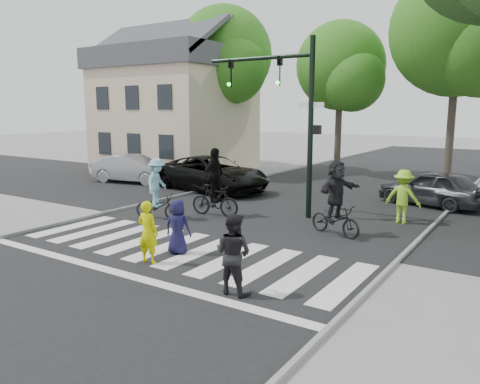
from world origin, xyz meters
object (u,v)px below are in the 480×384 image
object	(u,v)px
traffic_signal	(288,102)
car_silver	(133,169)
cyclist_left	(157,193)
cyclist_right	(336,202)
pedestrian_adult	(233,254)
car_grey	(432,188)
pedestrian_child	(178,227)
car_suv	(213,174)
cyclist_mid	(215,188)
pedestrian_woman	(148,232)

from	to	relation	value
traffic_signal	car_silver	distance (m)	10.67
cyclist_left	cyclist_right	size ratio (longest dim) A/B	0.93
pedestrian_adult	car_grey	size ratio (longest dim) A/B	0.41
car_grey	pedestrian_child	bearing A→B (deg)	-5.70
car_suv	car_grey	xyz separation A→B (m)	(9.08, 1.88, -0.10)
car_grey	traffic_signal	bearing A→B (deg)	-24.49
car_silver	car_grey	size ratio (longest dim) A/B	1.06
cyclist_mid	cyclist_right	world-z (taller)	cyclist_mid
pedestrian_woman	car_grey	size ratio (longest dim) A/B	0.38
car_suv	car_grey	size ratio (longest dim) A/B	1.40
pedestrian_child	traffic_signal	bearing A→B (deg)	-107.27
car_suv	car_silver	xyz separation A→B (m)	(-4.79, -0.29, -0.08)
traffic_signal	car_grey	world-z (taller)	traffic_signal
cyclist_right	car_silver	bearing A→B (deg)	162.52
cyclist_left	car_grey	xyz separation A→B (m)	(7.30, 7.38, -0.20)
cyclist_left	car_grey	distance (m)	10.39
cyclist_right	car_silver	size ratio (longest dim) A/B	0.51
car_grey	cyclist_left	bearing A→B (deg)	-27.63
cyclist_mid	cyclist_right	xyz separation A→B (m)	(4.47, -0.10, 0.02)
cyclist_left	car_suv	bearing A→B (deg)	107.88
car_silver	pedestrian_adult	bearing A→B (deg)	-137.18
cyclist_mid	car_grey	bearing A→B (deg)	45.06
pedestrian_woman	pedestrian_child	distance (m)	0.98
pedestrian_woman	car_suv	distance (m)	10.27
car_silver	car_suv	bearing A→B (deg)	-96.96
car_grey	cyclist_right	bearing A→B (deg)	3.29
pedestrian_child	cyclist_mid	xyz separation A→B (m)	(-1.77, 4.01, 0.27)
cyclist_mid	car_silver	xyz separation A→B (m)	(-7.92, 3.80, -0.26)
pedestrian_woman	pedestrian_adult	xyz separation A→B (m)	(2.76, -0.44, 0.06)
cyclist_right	car_suv	distance (m)	8.68
traffic_signal	cyclist_left	world-z (taller)	traffic_signal
pedestrian_adult	cyclist_mid	xyz separation A→B (m)	(-4.44, 5.42, 0.14)
traffic_signal	car_grey	size ratio (longest dim) A/B	1.48
traffic_signal	pedestrian_woman	world-z (taller)	traffic_signal
car_silver	car_grey	world-z (taller)	car_silver
cyclist_left	cyclist_mid	distance (m)	1.96
traffic_signal	pedestrian_adult	bearing A→B (deg)	-70.68
traffic_signal	cyclist_right	bearing A→B (deg)	-33.25
pedestrian_child	pedestrian_adult	world-z (taller)	pedestrian_adult
pedestrian_woman	car_suv	world-z (taller)	car_suv
pedestrian_child	pedestrian_adult	bearing A→B (deg)	137.21
pedestrian_woman	cyclist_mid	xyz separation A→B (m)	(-1.68, 4.98, 0.21)
car_suv	car_silver	bearing A→B (deg)	105.05
traffic_signal	car_grey	xyz separation A→B (m)	(3.95, 4.45, -3.21)
pedestrian_adult	cyclist_mid	world-z (taller)	cyclist_mid
car_suv	car_grey	world-z (taller)	car_suv
pedestrian_child	car_grey	xyz separation A→B (m)	(4.18, 9.97, -0.01)
car_suv	cyclist_mid	bearing A→B (deg)	-131.04
cyclist_left	traffic_signal	bearing A→B (deg)	41.12
cyclist_right	pedestrian_adult	bearing A→B (deg)	-90.31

